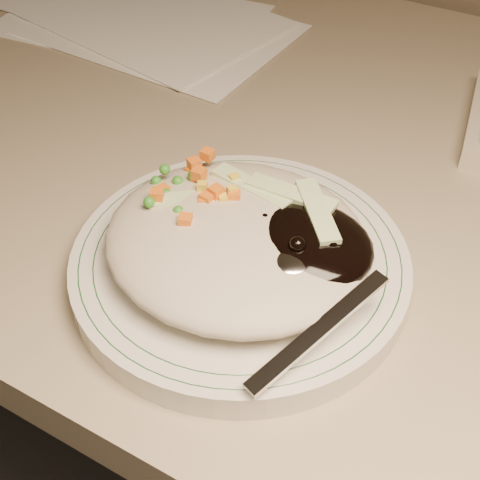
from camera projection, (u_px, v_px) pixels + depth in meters
The scene contains 5 objects.
desk at pixel (362, 309), 0.74m from camera, with size 1.40×0.70×0.74m.
plate at pixel (240, 266), 0.50m from camera, with size 0.25×0.25×0.02m, color silver.
plate_rim at pixel (240, 256), 0.49m from camera, with size 0.24×0.24×0.00m.
meal at pixel (245, 237), 0.47m from camera, with size 0.21×0.19×0.05m.
papers at pixel (134, 13), 0.84m from camera, with size 0.44×0.27×0.00m.
Camera 1 is at (0.13, 0.89, 1.10)m, focal length 50.00 mm.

